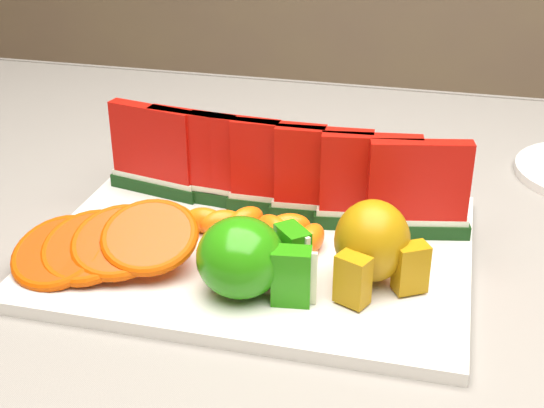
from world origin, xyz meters
name	(u,v)px	position (x,y,z in m)	size (l,w,h in m)	color
table	(358,342)	(0.00, 0.00, 0.65)	(1.40, 0.90, 0.75)	#4F3819
tablecloth	(361,291)	(0.00, 0.00, 0.72)	(1.53, 1.03, 0.20)	slate
platter	(257,248)	(-0.10, -0.02, 0.76)	(0.40, 0.30, 0.01)	silver
apple_cluster	(249,259)	(-0.08, -0.10, 0.80)	(0.11, 0.10, 0.07)	#28961A
pear_cluster	(373,245)	(0.01, -0.07, 0.81)	(0.09, 0.09, 0.07)	#A48713
fork	(229,154)	(-0.20, 0.20, 0.76)	(0.05, 0.19, 0.00)	silver
watermelon_row	(278,171)	(-0.10, 0.04, 0.82)	(0.39, 0.07, 0.10)	#083911
orange_fan_front	(104,244)	(-0.22, -0.10, 0.79)	(0.18, 0.13, 0.05)	#E55B17
orange_fan_back	(241,171)	(-0.15, 0.09, 0.79)	(0.24, 0.10, 0.04)	#E55B17
tangerine_segments	(246,225)	(-0.11, -0.01, 0.78)	(0.17, 0.07, 0.03)	orange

